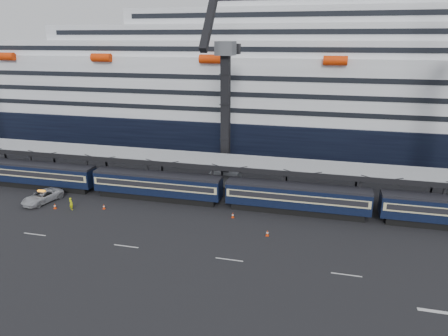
% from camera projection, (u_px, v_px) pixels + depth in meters
% --- Properties ---
extents(ground, '(260.00, 260.00, 0.00)m').
position_uv_depth(ground, '(364.00, 257.00, 42.94)').
color(ground, black).
rests_on(ground, ground).
extents(train, '(133.05, 3.00, 4.05)m').
position_uv_depth(train, '(322.00, 199.00, 52.54)').
color(train, black).
rests_on(train, ground).
extents(canopy, '(130.00, 6.25, 5.53)m').
position_uv_depth(canopy, '(360.00, 171.00, 54.23)').
color(canopy, '#929599').
rests_on(canopy, ground).
extents(cruise_ship, '(214.09, 28.84, 34.00)m').
position_uv_depth(cruise_ship, '(346.00, 90.00, 81.80)').
color(cruise_ship, black).
rests_on(cruise_ship, ground).
extents(crane_dark_near, '(4.50, 17.75, 35.08)m').
position_uv_depth(crane_dark_near, '(225.00, 110.00, 60.94)').
color(crane_dark_near, '#474A4E').
rests_on(crane_dark_near, ground).
extents(pickup_truck, '(4.00, 6.40, 1.65)m').
position_uv_depth(pickup_truck, '(42.00, 197.00, 57.06)').
color(pickup_truck, '#A1A2A8').
rests_on(pickup_truck, ground).
extents(worker, '(0.77, 0.66, 1.77)m').
position_uv_depth(worker, '(71.00, 204.00, 54.50)').
color(worker, '#D2DF0B').
rests_on(worker, ground).
extents(traffic_cone_a, '(0.39, 0.39, 0.78)m').
position_uv_depth(traffic_cone_a, '(55.00, 206.00, 55.00)').
color(traffic_cone_a, red).
rests_on(traffic_cone_a, ground).
extents(traffic_cone_b, '(0.36, 0.36, 0.73)m').
position_uv_depth(traffic_cone_b, '(104.00, 206.00, 54.91)').
color(traffic_cone_b, red).
rests_on(traffic_cone_b, ground).
extents(traffic_cone_c, '(0.36, 0.36, 0.73)m').
position_uv_depth(traffic_cone_c, '(233.00, 215.00, 52.23)').
color(traffic_cone_c, red).
rests_on(traffic_cone_c, ground).
extents(traffic_cone_d, '(0.38, 0.38, 0.76)m').
position_uv_depth(traffic_cone_d, '(267.00, 233.00, 47.42)').
color(traffic_cone_d, red).
rests_on(traffic_cone_d, ground).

